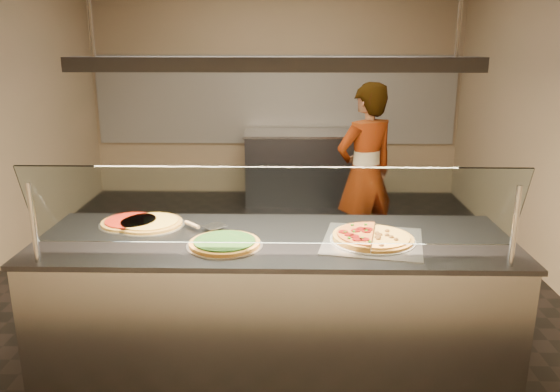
{
  "coord_description": "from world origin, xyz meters",
  "views": [
    {
      "loc": [
        0.23,
        -4.53,
        2.07
      ],
      "look_at": [
        0.15,
        -0.83,
        1.02
      ],
      "focal_mm": 35.0,
      "sensor_mm": 36.0,
      "label": 1
    }
  ],
  "objects_px": {
    "heat_lamp_housing": "(274,64)",
    "pizza_spatula": "(201,225)",
    "pizza_spinach": "(225,243)",
    "prep_table": "(303,167)",
    "sneeze_guard": "(272,207)",
    "pizza_cheese": "(150,223)",
    "half_pizza_pepperoni": "(353,236)",
    "pizza_tomato": "(131,222)",
    "half_pizza_sausage": "(392,237)",
    "perforated_tray": "(372,240)",
    "serving_counter": "(275,307)",
    "worker": "(365,174)"
  },
  "relations": [
    {
      "from": "heat_lamp_housing",
      "to": "pizza_spatula",
      "type": "bearing_deg",
      "value": 162.5
    },
    {
      "from": "pizza_spinach",
      "to": "prep_table",
      "type": "height_order",
      "value": "pizza_spinach"
    },
    {
      "from": "sneeze_guard",
      "to": "pizza_cheese",
      "type": "xyz_separation_m",
      "value": [
        -0.81,
        0.56,
        -0.28
      ]
    },
    {
      "from": "half_pizza_pepperoni",
      "to": "heat_lamp_housing",
      "type": "xyz_separation_m",
      "value": [
        -0.47,
        0.05,
        0.99
      ]
    },
    {
      "from": "sneeze_guard",
      "to": "half_pizza_pepperoni",
      "type": "relative_size",
      "value": 5.14
    },
    {
      "from": "sneeze_guard",
      "to": "pizza_tomato",
      "type": "bearing_deg",
      "value": 148.12
    },
    {
      "from": "half_pizza_sausage",
      "to": "perforated_tray",
      "type": "bearing_deg",
      "value": 178.86
    },
    {
      "from": "perforated_tray",
      "to": "pizza_tomato",
      "type": "xyz_separation_m",
      "value": [
        -1.53,
        0.29,
        0.01
      ]
    },
    {
      "from": "sneeze_guard",
      "to": "heat_lamp_housing",
      "type": "xyz_separation_m",
      "value": [
        0.0,
        0.34,
        0.72
      ]
    },
    {
      "from": "serving_counter",
      "to": "pizza_tomato",
      "type": "bearing_deg",
      "value": 165.55
    },
    {
      "from": "serving_counter",
      "to": "sneeze_guard",
      "type": "bearing_deg",
      "value": -90.0
    },
    {
      "from": "pizza_spinach",
      "to": "pizza_tomato",
      "type": "height_order",
      "value": "pizza_spinach"
    },
    {
      "from": "heat_lamp_housing",
      "to": "half_pizza_pepperoni",
      "type": "bearing_deg",
      "value": -6.02
    },
    {
      "from": "sneeze_guard",
      "to": "heat_lamp_housing",
      "type": "height_order",
      "value": "heat_lamp_housing"
    },
    {
      "from": "pizza_spatula",
      "to": "prep_table",
      "type": "xyz_separation_m",
      "value": [
        0.71,
        3.84,
        -0.49
      ]
    },
    {
      "from": "half_pizza_pepperoni",
      "to": "pizza_spatula",
      "type": "distance_m",
      "value": 0.96
    },
    {
      "from": "pizza_cheese",
      "to": "pizza_spatula",
      "type": "xyz_separation_m",
      "value": [
        0.35,
        -0.07,
        0.01
      ]
    },
    {
      "from": "pizza_cheese",
      "to": "half_pizza_pepperoni",
      "type": "bearing_deg",
      "value": -11.92
    },
    {
      "from": "serving_counter",
      "to": "prep_table",
      "type": "xyz_separation_m",
      "value": [
        0.25,
        3.99,
        0.0
      ]
    },
    {
      "from": "serving_counter",
      "to": "half_pizza_sausage",
      "type": "height_order",
      "value": "half_pizza_sausage"
    },
    {
      "from": "sneeze_guard",
      "to": "pizza_cheese",
      "type": "distance_m",
      "value": 1.03
    },
    {
      "from": "pizza_tomato",
      "to": "sneeze_guard",
      "type": "bearing_deg",
      "value": -31.88
    },
    {
      "from": "sneeze_guard",
      "to": "pizza_spatula",
      "type": "height_order",
      "value": "sneeze_guard"
    },
    {
      "from": "pizza_spatula",
      "to": "worker",
      "type": "xyz_separation_m",
      "value": [
        1.26,
        1.8,
        -0.1
      ]
    },
    {
      "from": "serving_counter",
      "to": "half_pizza_pepperoni",
      "type": "relative_size",
      "value": 5.61
    },
    {
      "from": "serving_counter",
      "to": "half_pizza_pepperoni",
      "type": "xyz_separation_m",
      "value": [
        0.47,
        -0.05,
        0.5
      ]
    },
    {
      "from": "prep_table",
      "to": "worker",
      "type": "bearing_deg",
      "value": -74.89
    },
    {
      "from": "pizza_spatula",
      "to": "heat_lamp_housing",
      "type": "distance_m",
      "value": 1.1
    },
    {
      "from": "pizza_spatula",
      "to": "prep_table",
      "type": "bearing_deg",
      "value": 79.48
    },
    {
      "from": "pizza_cheese",
      "to": "pizza_tomato",
      "type": "height_order",
      "value": "same"
    },
    {
      "from": "perforated_tray",
      "to": "pizza_spinach",
      "type": "height_order",
      "value": "pizza_spinach"
    },
    {
      "from": "pizza_tomato",
      "to": "worker",
      "type": "distance_m",
      "value": 2.44
    },
    {
      "from": "serving_counter",
      "to": "half_pizza_sausage",
      "type": "relative_size",
      "value": 5.61
    },
    {
      "from": "half_pizza_pepperoni",
      "to": "prep_table",
      "type": "bearing_deg",
      "value": 93.15
    },
    {
      "from": "half_pizza_pepperoni",
      "to": "prep_table",
      "type": "distance_m",
      "value": 4.07
    },
    {
      "from": "pizza_spinach",
      "to": "worker",
      "type": "xyz_separation_m",
      "value": [
        1.08,
        2.09,
        -0.09
      ]
    },
    {
      "from": "half_pizza_pepperoni",
      "to": "worker",
      "type": "bearing_deg",
      "value": 80.65
    },
    {
      "from": "perforated_tray",
      "to": "prep_table",
      "type": "xyz_separation_m",
      "value": [
        -0.34,
        4.04,
        -0.47
      ]
    },
    {
      "from": "pizza_spatula",
      "to": "worker",
      "type": "bearing_deg",
      "value": 54.91
    },
    {
      "from": "pizza_spinach",
      "to": "sneeze_guard",
      "type": "bearing_deg",
      "value": -35.69
    },
    {
      "from": "half_pizza_sausage",
      "to": "pizza_spatula",
      "type": "height_order",
      "value": "half_pizza_sausage"
    },
    {
      "from": "serving_counter",
      "to": "perforated_tray",
      "type": "bearing_deg",
      "value": -4.8
    },
    {
      "from": "serving_counter",
      "to": "perforated_tray",
      "type": "relative_size",
      "value": 4.26
    },
    {
      "from": "half_pizza_pepperoni",
      "to": "pizza_spatula",
      "type": "bearing_deg",
      "value": 168.14
    },
    {
      "from": "worker",
      "to": "half_pizza_sausage",
      "type": "bearing_deg",
      "value": 57.74
    },
    {
      "from": "pizza_spinach",
      "to": "pizza_spatula",
      "type": "relative_size",
      "value": 1.56
    },
    {
      "from": "pizza_cheese",
      "to": "worker",
      "type": "distance_m",
      "value": 2.36
    },
    {
      "from": "serving_counter",
      "to": "perforated_tray",
      "type": "distance_m",
      "value": 0.75
    },
    {
      "from": "pizza_tomato",
      "to": "worker",
      "type": "xyz_separation_m",
      "value": [
        1.74,
        1.7,
        -0.08
      ]
    },
    {
      "from": "serving_counter",
      "to": "prep_table",
      "type": "distance_m",
      "value": 3.99
    }
  ]
}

